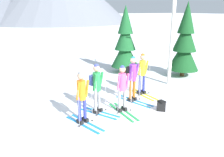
# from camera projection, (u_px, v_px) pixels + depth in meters

# --- Properties ---
(ground_plane) EXTENTS (400.00, 400.00, 0.00)m
(ground_plane) POSITION_uv_depth(u_px,v_px,m) (113.00, 110.00, 8.57)
(ground_plane) COLOR white
(skier_in_orange) EXTENTS (0.75, 1.68, 1.77)m
(skier_in_orange) POSITION_uv_depth(u_px,v_px,m) (82.00, 95.00, 7.28)
(skier_in_orange) COLOR #1E84D1
(skier_in_orange) RESTS_ON ground
(skier_in_green) EXTENTS (1.01, 1.56, 1.82)m
(skier_in_green) POSITION_uv_depth(u_px,v_px,m) (97.00, 85.00, 8.03)
(skier_in_green) COLOR #1E84D1
(skier_in_green) RESTS_ON ground
(skier_in_pink) EXTENTS (0.61, 1.74, 1.73)m
(skier_in_pink) POSITION_uv_depth(u_px,v_px,m) (122.00, 87.00, 8.16)
(skier_in_pink) COLOR green
(skier_in_pink) RESTS_ON ground
(skier_in_purple) EXTENTS (0.81, 1.73, 1.87)m
(skier_in_purple) POSITION_uv_depth(u_px,v_px,m) (133.00, 76.00, 9.08)
(skier_in_purple) COLOR #1E84D1
(skier_in_purple) RESTS_ON ground
(skier_in_yellow) EXTENTS (0.61, 1.65, 1.83)m
(skier_in_yellow) POSITION_uv_depth(u_px,v_px,m) (142.00, 72.00, 9.86)
(skier_in_yellow) COLOR yellow
(skier_in_yellow) RESTS_ON ground
(pine_tree_near) EXTENTS (1.67, 1.67, 4.04)m
(pine_tree_near) POSITION_uv_depth(u_px,v_px,m) (185.00, 43.00, 12.40)
(pine_tree_near) COLOR #51381E
(pine_tree_near) RESTS_ON ground
(pine_tree_mid) EXTENTS (1.61, 1.61, 3.88)m
(pine_tree_mid) POSITION_uv_depth(u_px,v_px,m) (125.00, 43.00, 13.16)
(pine_tree_mid) COLOR #51381E
(pine_tree_mid) RESTS_ON ground
(birch_tree_tall) EXTENTS (1.15, 0.44, 5.47)m
(birch_tree_tall) POSITION_uv_depth(u_px,v_px,m) (173.00, 27.00, 10.72)
(birch_tree_tall) COLOR silver
(birch_tree_tall) RESTS_ON ground
(backpack_on_snow_front) EXTENTS (0.40, 0.40, 0.38)m
(backpack_on_snow_front) POSITION_uv_depth(u_px,v_px,m) (161.00, 106.00, 8.45)
(backpack_on_snow_front) COLOR black
(backpack_on_snow_front) RESTS_ON ground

